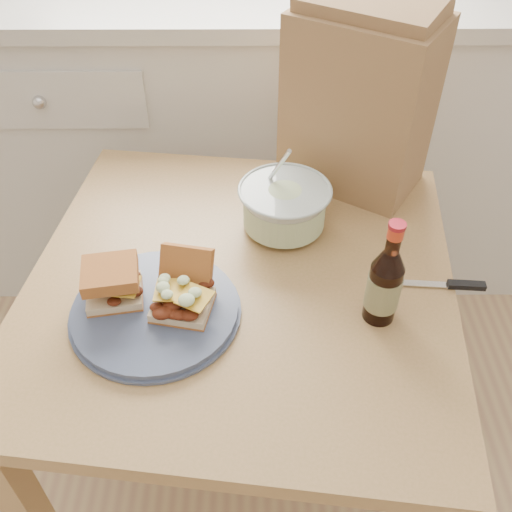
{
  "coord_description": "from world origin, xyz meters",
  "views": [
    {
      "loc": [
        0.05,
        0.03,
        1.46
      ],
      "look_at": [
        0.06,
        0.78,
        0.76
      ],
      "focal_mm": 40.0,
      "sensor_mm": 36.0,
      "label": 1
    }
  ],
  "objects_px": {
    "plate": "(155,311)",
    "coleslaw_bowl": "(284,208)",
    "beer_bottle": "(384,284)",
    "dining_table": "(242,311)",
    "paper_bag": "(359,104)"
  },
  "relations": [
    {
      "from": "dining_table",
      "to": "plate",
      "type": "bearing_deg",
      "value": -140.56
    },
    {
      "from": "coleslaw_bowl",
      "to": "paper_bag",
      "type": "xyz_separation_m",
      "value": [
        0.16,
        0.18,
        0.14
      ]
    },
    {
      "from": "beer_bottle",
      "to": "paper_bag",
      "type": "height_order",
      "value": "paper_bag"
    },
    {
      "from": "dining_table",
      "to": "coleslaw_bowl",
      "type": "height_order",
      "value": "coleslaw_bowl"
    },
    {
      "from": "coleslaw_bowl",
      "to": "beer_bottle",
      "type": "bearing_deg",
      "value": -57.36
    },
    {
      "from": "beer_bottle",
      "to": "paper_bag",
      "type": "xyz_separation_m",
      "value": [
        0.0,
        0.43,
        0.11
      ]
    },
    {
      "from": "coleslaw_bowl",
      "to": "beer_bottle",
      "type": "distance_m",
      "value": 0.3
    },
    {
      "from": "plate",
      "to": "coleslaw_bowl",
      "type": "relative_size",
      "value": 1.56
    },
    {
      "from": "plate",
      "to": "beer_bottle",
      "type": "relative_size",
      "value": 1.39
    },
    {
      "from": "dining_table",
      "to": "beer_bottle",
      "type": "bearing_deg",
      "value": -14.92
    },
    {
      "from": "coleslaw_bowl",
      "to": "paper_bag",
      "type": "height_order",
      "value": "paper_bag"
    },
    {
      "from": "coleslaw_bowl",
      "to": "beer_bottle",
      "type": "relative_size",
      "value": 0.89
    },
    {
      "from": "plate",
      "to": "beer_bottle",
      "type": "xyz_separation_m",
      "value": [
        0.4,
        -0.0,
        0.07
      ]
    },
    {
      "from": "dining_table",
      "to": "coleslaw_bowl",
      "type": "relative_size",
      "value": 4.74
    },
    {
      "from": "dining_table",
      "to": "coleslaw_bowl",
      "type": "distance_m",
      "value": 0.23
    }
  ]
}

